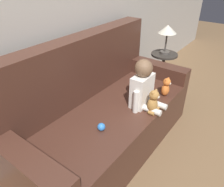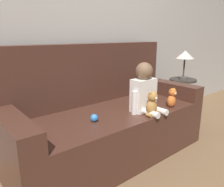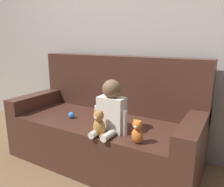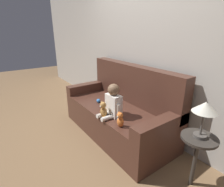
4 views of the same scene
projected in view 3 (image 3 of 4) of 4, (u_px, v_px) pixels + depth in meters
name	position (u px, v px, depth m)	size (l,w,h in m)	color
ground_plane	(103.00, 160.00, 2.22)	(12.00, 12.00, 0.00)	brown
wall_back	(127.00, 29.00, 2.33)	(8.00, 0.05, 2.60)	#ADA89E
couch	(106.00, 126.00, 2.20)	(1.84, 0.82, 1.03)	#47281E
person_baby	(111.00, 109.00, 1.78)	(0.30, 0.30, 0.44)	white
teddy_bear_brown	(99.00, 124.00, 1.71)	(0.12, 0.10, 0.21)	#AD7A3D
plush_toy_side	(137.00, 132.00, 1.58)	(0.09, 0.08, 0.18)	orange
toy_ball	(71.00, 115.00, 2.12)	(0.06, 0.06, 0.06)	#337FDB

